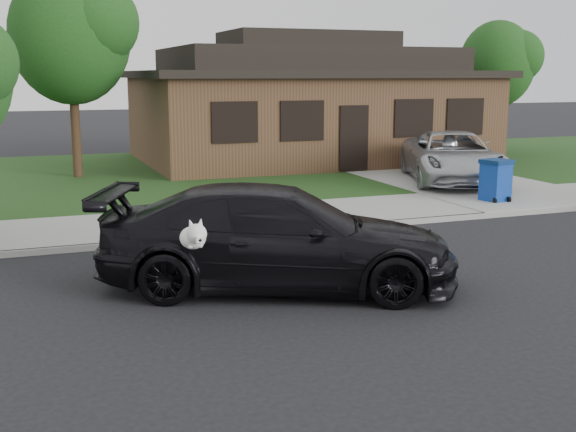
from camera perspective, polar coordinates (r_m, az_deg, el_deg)
name	(u,v)px	position (r m, az deg, el deg)	size (l,w,h in m)	color
ground	(422,272)	(12.34, 10.58, -4.34)	(120.00, 120.00, 0.00)	black
sidewalk	(309,215)	(16.69, 1.70, 0.09)	(60.00, 3.00, 0.12)	gray
curb	(336,227)	(15.34, 3.83, -0.91)	(60.00, 0.12, 0.12)	gray
lawn	(218,172)	(24.18, -5.53, 3.50)	(60.00, 13.00, 0.13)	#193814
driveway	(422,174)	(23.78, 10.55, 3.25)	(4.50, 13.00, 0.14)	gray
sedan	(278,238)	(11.05, -0.81, -1.73)	(5.89, 4.19, 1.58)	black
minivan	(452,157)	(21.78, 12.84, 4.58)	(2.44, 5.29, 1.47)	#B2B4B9
recycling_bin	(496,180)	(18.79, 16.09, 2.74)	(0.76, 0.76, 1.05)	navy
house	(307,105)	(27.17, 1.52, 8.76)	(12.60, 8.60, 4.65)	#422B1C
tree_0	(76,33)	(23.13, -16.38, 13.73)	(3.78, 3.60, 6.34)	#332114
tree_1	(501,63)	(30.66, 16.51, 11.54)	(3.15, 3.00, 5.25)	#332114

